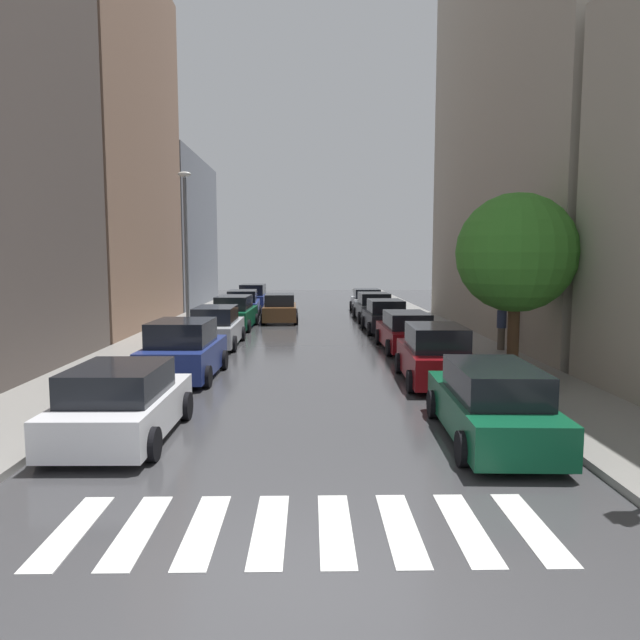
% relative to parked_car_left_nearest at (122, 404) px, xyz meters
% --- Properties ---
extents(ground_plane, '(28.00, 72.00, 0.04)m').
position_rel_parked_car_left_nearest_xyz_m(ground_plane, '(3.73, 18.65, -0.75)').
color(ground_plane, '#3B3B3D').
extents(sidewalk_left, '(3.00, 72.00, 0.15)m').
position_rel_parked_car_left_nearest_xyz_m(sidewalk_left, '(-2.77, 18.65, -0.66)').
color(sidewalk_left, gray).
rests_on(sidewalk_left, ground).
extents(sidewalk_right, '(3.00, 72.00, 0.15)m').
position_rel_parked_car_left_nearest_xyz_m(sidewalk_right, '(10.23, 18.65, -0.66)').
color(sidewalk_right, gray).
rests_on(sidewalk_right, ground).
extents(crosswalk_stripes, '(6.75, 2.20, 0.01)m').
position_rel_parked_car_left_nearest_xyz_m(crosswalk_stripes, '(3.73, -4.05, -0.73)').
color(crosswalk_stripes, silver).
rests_on(crosswalk_stripes, ground).
extents(building_left_mid, '(6.00, 13.45, 18.85)m').
position_rel_parked_car_left_nearest_xyz_m(building_left_mid, '(-7.27, 18.88, 8.69)').
color(building_left_mid, '#8C6B56').
rests_on(building_left_mid, ground).
extents(building_left_far, '(6.00, 14.03, 11.04)m').
position_rel_parked_car_left_nearest_xyz_m(building_left_far, '(-7.27, 32.94, 4.79)').
color(building_left_far, slate).
rests_on(building_left_far, ground).
extents(building_right_mid, '(6.00, 19.53, 24.39)m').
position_rel_parked_car_left_nearest_xyz_m(building_right_mid, '(14.73, 16.04, 11.46)').
color(building_right_mid, '#9E9384').
rests_on(building_right_mid, ground).
extents(parked_car_left_nearest, '(2.20, 4.18, 1.55)m').
position_rel_parked_car_left_nearest_xyz_m(parked_car_left_nearest, '(0.00, 0.00, 0.00)').
color(parked_car_left_nearest, silver).
rests_on(parked_car_left_nearest, ground).
extents(parked_car_left_second, '(2.25, 4.18, 1.81)m').
position_rel_parked_car_left_nearest_xyz_m(parked_car_left_second, '(-0.04, 6.04, 0.11)').
color(parked_car_left_second, navy).
rests_on(parked_car_left_second, ground).
extents(parked_car_left_third, '(2.02, 4.66, 1.68)m').
position_rel_parked_car_left_nearest_xyz_m(parked_car_left_third, '(-0.07, 12.52, 0.05)').
color(parked_car_left_third, '#B2B7BF').
rests_on(parked_car_left_third, ground).
extents(parked_car_left_fourth, '(2.17, 4.83, 1.73)m').
position_rel_parked_car_left_nearest_xyz_m(parked_car_left_fourth, '(-0.08, 18.51, 0.08)').
color(parked_car_left_fourth, '#0C4C2D').
rests_on(parked_car_left_fourth, ground).
extents(parked_car_left_fifth, '(2.28, 4.86, 1.71)m').
position_rel_parked_car_left_nearest_xyz_m(parked_car_left_fifth, '(-0.26, 23.92, 0.07)').
color(parked_car_left_fifth, navy).
rests_on(parked_car_left_fifth, ground).
extents(parked_car_left_sixth, '(2.14, 4.32, 1.82)m').
position_rel_parked_car_left_nearest_xyz_m(parked_car_left_sixth, '(-0.16, 29.49, 0.11)').
color(parked_car_left_sixth, navy).
rests_on(parked_car_left_sixth, ground).
extents(parked_car_right_nearest, '(2.13, 4.84, 1.58)m').
position_rel_parked_car_left_nearest_xyz_m(parked_car_right_nearest, '(7.51, -0.20, 0.01)').
color(parked_car_right_nearest, '#0C4C2D').
rests_on(parked_car_right_nearest, ground).
extents(parked_car_right_second, '(2.09, 4.29, 1.73)m').
position_rel_parked_car_left_nearest_xyz_m(parked_car_right_second, '(7.54, 5.26, 0.07)').
color(parked_car_right_second, maroon).
rests_on(parked_car_right_second, ground).
extents(parked_car_right_third, '(2.05, 4.75, 1.54)m').
position_rel_parked_car_left_nearest_xyz_m(parked_car_right_third, '(7.69, 11.41, -0.00)').
color(parked_car_right_third, maroon).
rests_on(parked_car_right_third, ground).
extents(parked_car_right_fourth, '(2.13, 4.14, 1.61)m').
position_rel_parked_car_left_nearest_xyz_m(parked_car_right_fourth, '(7.60, 17.14, 0.03)').
color(parked_car_right_fourth, black).
rests_on(parked_car_right_fourth, ground).
extents(parked_car_right_fifth, '(2.19, 4.57, 1.64)m').
position_rel_parked_car_left_nearest_xyz_m(parked_car_right_fifth, '(7.60, 22.51, 0.04)').
color(parked_car_right_fifth, '#474C51').
rests_on(parked_car_right_fifth, ground).
extents(parked_car_right_sixth, '(2.13, 4.13, 1.58)m').
position_rel_parked_car_left_nearest_xyz_m(parked_car_right_sixth, '(7.71, 27.83, 0.01)').
color(parked_car_right_sixth, '#B2B7BF').
rests_on(parked_car_right_sixth, ground).
extents(car_midroad, '(2.18, 4.36, 1.63)m').
position_rel_parked_car_left_nearest_xyz_m(car_midroad, '(2.12, 21.65, 0.03)').
color(car_midroad, brown).
rests_on(car_midroad, ground).
extents(pedestrian_near_tree, '(1.17, 1.17, 2.05)m').
position_rel_parked_car_left_nearest_xyz_m(pedestrian_near_tree, '(11.23, 10.46, 0.98)').
color(pedestrian_near_tree, brown).
rests_on(pedestrian_near_tree, sidewalk_right).
extents(street_tree_right, '(3.67, 3.67, 5.53)m').
position_rel_parked_car_left_nearest_xyz_m(street_tree_right, '(10.20, 6.24, 3.10)').
color(street_tree_right, '#513823').
rests_on(street_tree_right, sidewalk_right).
extents(lamp_post_left, '(0.60, 0.28, 7.41)m').
position_rel_parked_car_left_nearest_xyz_m(lamp_post_left, '(-1.82, 15.25, 3.66)').
color(lamp_post_left, '#595B60').
rests_on(lamp_post_left, sidewalk_left).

